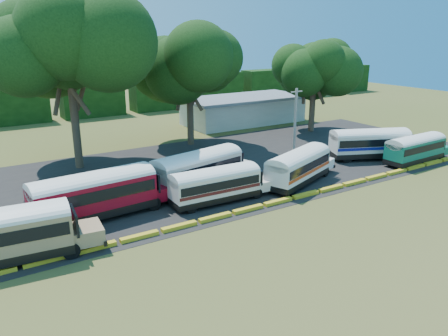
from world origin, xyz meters
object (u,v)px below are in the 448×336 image
bus_cream_west (217,183)px  tree_west (67,42)px  bus_teal (416,147)px  bus_red (97,192)px  bus_white_red (299,165)px

bus_cream_west → tree_west: (-7.03, 15.90, 10.81)m
bus_cream_west → bus_teal: bus_teal is taller
bus_red → tree_west: bearing=76.7°
bus_red → bus_white_red: bearing=-11.3°
bus_teal → bus_red: bearing=171.9°
bus_cream_west → bus_white_red: bus_white_red is taller
bus_teal → tree_west: 37.03m
bus_red → bus_teal: (32.96, -3.59, -0.36)m
bus_white_red → bus_red: bearing=152.3°
bus_white_red → tree_west: size_ratio=0.59×
bus_teal → bus_white_red: bearing=172.5°
bus_white_red → bus_teal: bus_white_red is taller
bus_white_red → bus_teal: size_ratio=1.09×
bus_red → bus_cream_west: size_ratio=1.23×
bus_red → tree_west: size_ratio=0.66×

